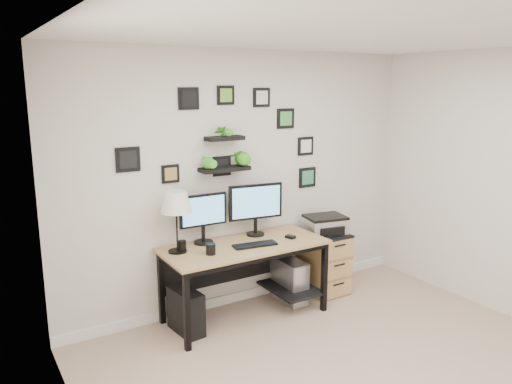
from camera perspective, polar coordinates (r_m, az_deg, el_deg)
room at (r=5.48m, az=-0.96°, el=-11.56°), size 4.00×4.00×4.00m
desk at (r=4.91m, az=-1.14°, el=-7.18°), size 1.60×0.70×0.75m
monitor_left at (r=4.80m, az=-6.06°, el=-2.62°), size 0.48×0.19×0.49m
monitor_right at (r=5.02m, az=-0.03°, el=-1.52°), size 0.57×0.21×0.53m
keyboard at (r=4.77m, az=-0.11°, el=-6.05°), size 0.44×0.19×0.02m
mouse at (r=5.02m, az=3.95°, el=-5.13°), size 0.09×0.11×0.03m
table_lamp at (r=4.54m, az=-9.13°, el=-1.30°), size 0.28×0.28×0.57m
mug at (r=4.55m, az=-5.20°, el=-6.51°), size 0.09×0.09×0.10m
pen_cup at (r=4.68m, az=-8.44°, el=-6.09°), size 0.08×0.08×0.10m
pc_tower_black at (r=4.78m, az=-8.02°, el=-13.35°), size 0.22×0.43×0.41m
pc_tower_grey at (r=5.36m, az=3.84°, el=-10.05°), size 0.22×0.47×0.46m
file_cabinet at (r=5.61m, az=7.72°, el=-7.94°), size 0.43×0.53×0.67m
printer at (r=5.48m, az=7.92°, el=-3.69°), size 0.47×0.40×0.19m
wall_decor at (r=4.88m, az=-3.11°, el=5.21°), size 2.22×0.18×1.10m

